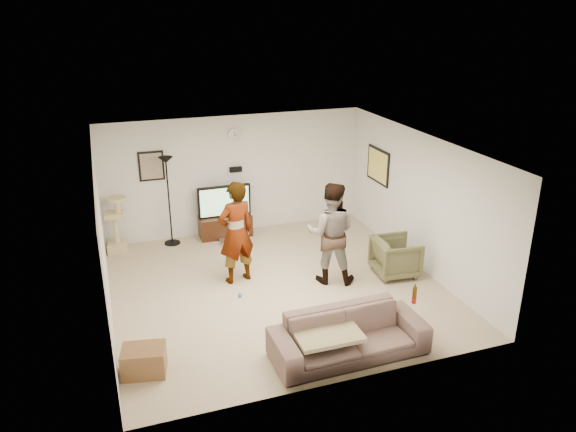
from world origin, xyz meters
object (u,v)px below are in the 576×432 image
object	(u,v)px
tv_stand	(225,226)
beer_bottle	(414,295)
side_table	(144,361)
person_left	(236,233)
armchair	(396,257)
floor_lamp	(169,202)
cat_tree	(115,225)
person_right	(331,233)
sofa	(349,335)
tv	(224,201)

from	to	relation	value
tv_stand	beer_bottle	size ratio (longest dim) A/B	4.34
side_table	person_left	bearing A→B (deg)	49.83
armchair	floor_lamp	bearing A→B (deg)	58.14
cat_tree	beer_bottle	distance (m)	6.04
tv_stand	person_right	size ratio (longest dim) A/B	0.60
armchair	tv_stand	bearing A→B (deg)	47.19
person_right	sofa	bearing A→B (deg)	97.76
cat_tree	beer_bottle	size ratio (longest dim) A/B	4.60
person_right	side_table	world-z (taller)	person_right
sofa	armchair	distance (m)	2.70
tv	armchair	size ratio (longest dim) A/B	1.45
floor_lamp	person_left	world-z (taller)	person_left
tv_stand	cat_tree	bearing A→B (deg)	-177.80
sofa	side_table	size ratio (longest dim) A/B	3.85
person_right	sofa	xyz separation A→B (m)	(-0.64, -2.15, -0.59)
floor_lamp	beer_bottle	bearing A→B (deg)	-59.44
tv_stand	armchair	distance (m)	3.72
person_right	tv	bearing A→B (deg)	-39.33
tv	side_table	distance (m)	4.74
floor_lamp	person_left	size ratio (longest dim) A/B	0.99
tv	armchair	bearing A→B (deg)	-47.91
beer_bottle	person_right	bearing A→B (deg)	99.53
person_right	beer_bottle	xyz separation A→B (m)	(0.36, -2.15, -0.15)
sofa	side_table	world-z (taller)	sofa
tv_stand	person_left	xyz separation A→B (m)	(-0.26, -2.05, 0.69)
person_right	beer_bottle	distance (m)	2.19
armchair	side_table	distance (m)	4.81
tv	person_right	size ratio (longest dim) A/B	0.61
tv	side_table	size ratio (longest dim) A/B	1.97
floor_lamp	cat_tree	bearing A→B (deg)	-177.41
tv	person_left	distance (m)	2.08
floor_lamp	armchair	world-z (taller)	floor_lamp
floor_lamp	cat_tree	xyz separation A→B (m)	(-1.07, -0.05, -0.34)
tv	floor_lamp	distance (m)	1.14
person_right	side_table	xyz separation A→B (m)	(-3.37, -1.64, -0.72)
cat_tree	beer_bottle	world-z (taller)	cat_tree
beer_bottle	sofa	bearing A→B (deg)	180.00
cat_tree	person_right	world-z (taller)	person_right
tv	side_table	bearing A→B (deg)	-116.32
tv	sofa	bearing A→B (deg)	-82.21
tv_stand	person_right	xyz separation A→B (m)	(1.28, -2.58, 0.68)
cat_tree	armchair	size ratio (longest dim) A/B	1.50
person_right	beer_bottle	bearing A→B (deg)	123.76
sofa	tv_stand	bearing A→B (deg)	96.92
tv_stand	beer_bottle	bearing A→B (deg)	-70.84
person_left	armchair	distance (m)	2.90
armchair	sofa	bearing A→B (deg)	141.98
person_left	side_table	xyz separation A→B (m)	(-1.83, -2.16, -0.73)
person_right	person_left	bearing A→B (deg)	5.43
person_left	beer_bottle	world-z (taller)	person_left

